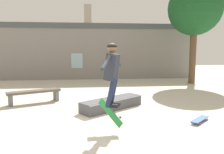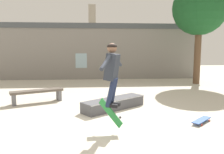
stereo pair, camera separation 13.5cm
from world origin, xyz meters
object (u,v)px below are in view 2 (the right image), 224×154
Objects in this scene: park_bench at (37,93)px; tree_right at (200,9)px; skateboard_flipping at (111,113)px; skater at (112,69)px; skateboard_resting at (202,120)px; skate_ledge at (114,104)px.

tree_right is at bearing 1.57° from park_bench.
tree_right is 8.59× the size of skateboard_flipping.
park_bench is 2.79× the size of skateboard_flipping.
skateboard_resting is at bearing 34.80° from skater.
skate_ledge is 1.94m from skateboard_flipping.
skateboard_flipping reaches higher than park_bench.
skate_ledge is (-4.93, -4.77, -3.81)m from tree_right.
skate_ledge is at bearing 124.44° from skateboard_flipping.
skateboard_resting is at bearing -114.20° from tree_right.
skater reaches higher than skateboard_resting.
tree_right is 2.62× the size of skate_ledge.
skateboard_resting is at bearing -71.57° from skate_ledge.
park_bench is at bearing 152.07° from skater.
park_bench reaches higher than skate_ledge.
skateboard_resting is (-2.81, -6.26, -3.91)m from tree_right.
skate_ledge is at bearing 103.97° from skateboard_resting.
tree_right is 9.18m from park_bench.
skate_ledge reaches higher than skateboard_resting.
skater is (-5.14, -6.73, -2.56)m from tree_right.
skateboard_flipping is at bearing -133.66° from skate_ledge.
tree_right is 3.91× the size of skater.
park_bench is 1.27× the size of skater.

